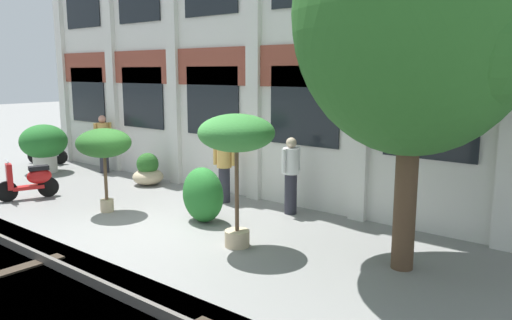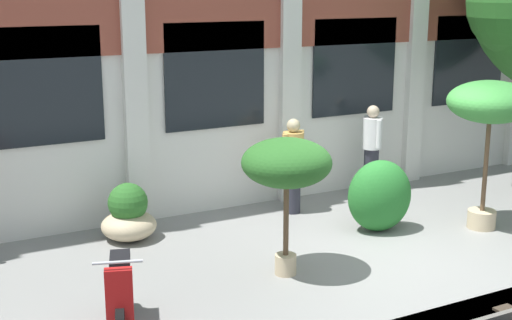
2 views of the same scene
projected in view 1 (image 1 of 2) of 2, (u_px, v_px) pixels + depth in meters
name	position (u px, v px, depth m)	size (l,w,h in m)	color
ground_plane	(158.00, 228.00, 9.63)	(80.00, 80.00, 0.00)	gray
apartment_facade	(262.00, 13.00, 11.32)	(16.71, 0.64, 8.61)	silver
broadleaf_tree	(415.00, 20.00, 7.02)	(3.66, 3.48, 5.82)	#4C3826
potted_plant_wide_bowl	(148.00, 171.00, 13.24)	(0.81, 0.81, 0.86)	tan
potted_plant_tall_urn	(236.00, 138.00, 8.29)	(1.29, 1.29, 2.29)	tan
potted_plant_stone_basin	(44.00, 144.00, 14.81)	(1.36, 1.36, 1.44)	beige
potted_plant_terracotta_small	(104.00, 145.00, 10.49)	(1.15, 1.15, 1.80)	tan
scooter_near_curb	(30.00, 181.00, 11.77)	(0.67, 1.34, 0.98)	black
scooter_second_parked	(45.00, 150.00, 16.27)	(1.24, 0.81, 0.98)	black
resident_by_doorway	(291.00, 173.00, 10.45)	(0.34, 0.53, 1.63)	#282833
resident_watching_tracks	(103.00, 142.00, 14.76)	(0.34, 0.51, 1.71)	#282833
resident_near_plants	(224.00, 166.00, 11.39)	(0.50, 0.34, 1.58)	#282833
topiary_hedge	(203.00, 195.00, 9.95)	(1.01, 0.70, 1.11)	#236B28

